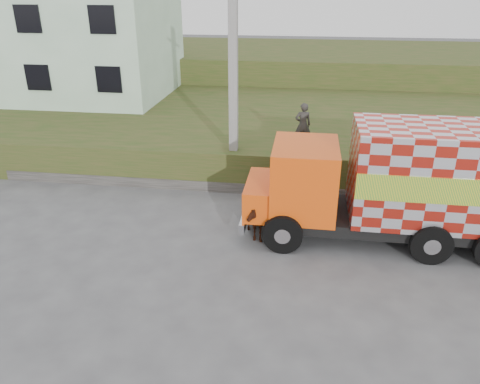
# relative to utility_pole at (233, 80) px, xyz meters

# --- Properties ---
(ground) EXTENTS (120.00, 120.00, 0.00)m
(ground) POSITION_rel_utility_pole_xyz_m (1.00, -4.60, -4.08)
(ground) COLOR #474749
(ground) RESTS_ON ground
(embankment) EXTENTS (40.00, 12.00, 1.50)m
(embankment) POSITION_rel_utility_pole_xyz_m (1.00, 5.40, -3.33)
(embankment) COLOR #294316
(embankment) RESTS_ON ground
(embankment_far) EXTENTS (40.00, 12.00, 3.00)m
(embankment_far) POSITION_rel_utility_pole_xyz_m (1.00, 17.40, -2.58)
(embankment_far) COLOR #294316
(embankment_far) RESTS_ON ground
(retaining_strip) EXTENTS (16.00, 0.50, 0.40)m
(retaining_strip) POSITION_rel_utility_pole_xyz_m (-1.00, -0.40, -3.88)
(retaining_strip) COLOR #595651
(retaining_strip) RESTS_ON ground
(building) EXTENTS (10.00, 8.00, 6.00)m
(building) POSITION_rel_utility_pole_xyz_m (-10.00, 8.40, 0.42)
(building) COLOR silver
(building) RESTS_ON embankment
(utility_pole) EXTENTS (1.20, 0.30, 8.00)m
(utility_pole) POSITION_rel_utility_pole_xyz_m (0.00, 0.00, 0.00)
(utility_pole) COLOR gray
(utility_pole) RESTS_ON ground
(cargo_truck) EXTENTS (8.03, 2.81, 3.58)m
(cargo_truck) POSITION_rel_utility_pole_xyz_m (5.36, -3.27, -2.23)
(cargo_truck) COLOR black
(cargo_truck) RESTS_ON ground
(cow) EXTENTS (1.25, 1.66, 1.27)m
(cow) POSITION_rel_utility_pole_xyz_m (1.09, -3.70, -3.44)
(cow) COLOR black
(cow) RESTS_ON ground
(pedestrian) EXTENTS (0.68, 0.52, 1.66)m
(pedestrian) POSITION_rel_utility_pole_xyz_m (2.50, 0.80, -1.75)
(pedestrian) COLOR #2C2A27
(pedestrian) RESTS_ON embankment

